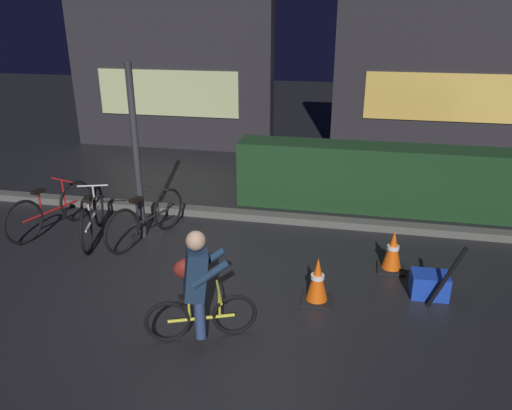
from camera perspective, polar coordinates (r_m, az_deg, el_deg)
name	(u,v)px	position (r m, az deg, el deg)	size (l,w,h in m)	color
ground_plane	(231,287)	(6.32, -2.93, -9.44)	(40.00, 40.00, 0.00)	black
sidewalk_curb	(264,217)	(8.22, 0.92, -1.36)	(12.00, 0.24, 0.12)	#56544F
hedge_row	(376,178)	(8.77, 13.73, 3.05)	(4.80, 0.70, 1.14)	#19381C
storefront_left	(169,51)	(12.64, -10.04, 17.15)	(5.09, 0.54, 4.75)	#262328
storefront_right	(445,64)	(12.63, 21.09, 15.02)	(5.07, 0.54, 4.28)	#262328
street_post	(136,154)	(7.42, -13.71, 5.73)	(0.10, 0.10, 2.62)	#2D2D33
parked_bike_leftmost	(51,210)	(8.34, -22.64, -0.55)	(0.57, 1.63, 0.78)	black
parked_bike_left_mid	(92,217)	(7.86, -18.42, -1.33)	(0.60, 1.59, 0.77)	black
parked_bike_center_left	(146,219)	(7.58, -12.60, -1.56)	(0.61, 1.59, 0.77)	black
traffic_cone_near	(317,281)	(5.94, 7.12, -8.68)	(0.36, 0.36, 0.58)	black
traffic_cone_far	(393,251)	(6.83, 15.56, -5.15)	(0.36, 0.36, 0.57)	black
blue_crate	(429,285)	(6.42, 19.43, -8.70)	(0.44, 0.32, 0.30)	#193DB7
cyclist	(197,285)	(5.15, -6.83, -9.21)	(1.12, 0.53, 1.25)	black
closed_umbrella	(446,278)	(6.11, 21.20, -7.84)	(0.05, 0.05, 0.85)	black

